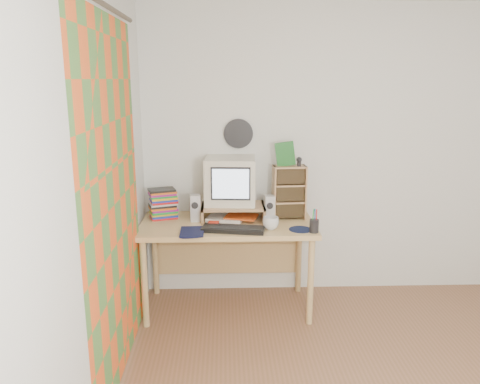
{
  "coord_description": "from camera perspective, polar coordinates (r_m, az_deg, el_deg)",
  "views": [
    {
      "loc": [
        -1.05,
        -2.24,
        1.89
      ],
      "look_at": [
        -0.93,
        1.33,
        1.02
      ],
      "focal_mm": 35.0,
      "sensor_mm": 36.0,
      "label": 1
    }
  ],
  "objects": [
    {
      "name": "cd_rack",
      "position": [
        3.88,
        5.99,
        -0.02
      ],
      "size": [
        0.28,
        0.16,
        0.44
      ],
      "primitive_type": "cube",
      "rotation": [
        0.0,
        0.0,
        0.08
      ],
      "color": "tan",
      "rests_on": "desk"
    },
    {
      "name": "back_wall",
      "position": [
        4.18,
        12.69,
        4.58
      ],
      "size": [
        3.5,
        0.0,
        3.5
      ],
      "primitive_type": "plane",
      "rotation": [
        1.57,
        0.0,
        0.0
      ],
      "color": "white",
      "rests_on": "floor"
    },
    {
      "name": "wall_disc",
      "position": [
        4.0,
        -0.2,
        7.13
      ],
      "size": [
        0.25,
        0.02,
        0.25
      ],
      "primitive_type": "cylinder",
      "rotation": [
        1.57,
        0.0,
        0.0
      ],
      "color": "black",
      "rests_on": "back_wall"
    },
    {
      "name": "papers",
      "position": [
        3.86,
        -1.02,
        -3.15
      ],
      "size": [
        0.34,
        0.28,
        0.04
      ],
      "primitive_type": null,
      "rotation": [
        0.0,
        0.0,
        -0.28
      ],
      "color": "silver",
      "rests_on": "desk"
    },
    {
      "name": "dvd_stack",
      "position": [
        3.93,
        -9.36,
        -1.04
      ],
      "size": [
        0.25,
        0.21,
        0.3
      ],
      "primitive_type": null,
      "rotation": [
        0.0,
        0.0,
        0.31
      ],
      "color": "brown",
      "rests_on": "desk"
    },
    {
      "name": "crt_monitor",
      "position": [
        3.86,
        -1.18,
        1.34
      ],
      "size": [
        0.43,
        0.43,
        0.38
      ],
      "primitive_type": "cube",
      "rotation": [
        0.0,
        0.0,
        -0.07
      ],
      "color": "beige",
      "rests_on": "monitor_riser"
    },
    {
      "name": "diary",
      "position": [
        3.55,
        -7.32,
        -4.72
      ],
      "size": [
        0.22,
        0.17,
        0.04
      ],
      "primitive_type": "imported",
      "rotation": [
        0.0,
        0.0,
        0.02
      ],
      "color": "#0E1234",
      "rests_on": "desk"
    },
    {
      "name": "keyboard",
      "position": [
        3.58,
        -0.82,
        -4.55
      ],
      "size": [
        0.5,
        0.24,
        0.03
      ],
      "primitive_type": "cube",
      "rotation": [
        0.0,
        0.0,
        -0.18
      ],
      "color": "black",
      "rests_on": "desk"
    },
    {
      "name": "speaker_left",
      "position": [
        3.83,
        -5.48,
        -1.94
      ],
      "size": [
        0.09,
        0.09,
        0.22
      ],
      "primitive_type": "cube",
      "rotation": [
        0.0,
        0.0,
        0.13
      ],
      "color": "silver",
      "rests_on": "desk"
    },
    {
      "name": "mug",
      "position": [
        3.62,
        3.76,
        -3.8
      ],
      "size": [
        0.16,
        0.16,
        0.1
      ],
      "primitive_type": "imported",
      "rotation": [
        0.0,
        0.0,
        0.28
      ],
      "color": "silver",
      "rests_on": "desk"
    },
    {
      "name": "speaker_right",
      "position": [
        3.83,
        3.6,
        -1.98
      ],
      "size": [
        0.09,
        0.09,
        0.21
      ],
      "primitive_type": "cube",
      "rotation": [
        0.0,
        0.0,
        0.11
      ],
      "color": "silver",
      "rests_on": "desk"
    },
    {
      "name": "desk",
      "position": [
        3.9,
        -1.54,
        -5.36
      ],
      "size": [
        1.4,
        0.7,
        0.75
      ],
      "color": "#D5B873",
      "rests_on": "floor"
    },
    {
      "name": "game_box",
      "position": [
        3.82,
        5.52,
        4.64
      ],
      "size": [
        0.15,
        0.03,
        0.19
      ],
      "primitive_type": "cube",
      "rotation": [
        0.0,
        0.0,
        -0.0
      ],
      "color": "#1A5D20",
      "rests_on": "cd_rack"
    },
    {
      "name": "monitor_riser",
      "position": [
        3.87,
        -0.83,
        -1.96
      ],
      "size": [
        0.52,
        0.3,
        0.12
      ],
      "color": "tan",
      "rests_on": "desk"
    },
    {
      "name": "left_wall",
      "position": [
        2.43,
        -18.61,
        -2.21
      ],
      "size": [
        0.0,
        3.5,
        3.5
      ],
      "primitive_type": "plane",
      "rotation": [
        1.57,
        0.0,
        1.57
      ],
      "color": "white",
      "rests_on": "floor"
    },
    {
      "name": "curtain",
      "position": [
        2.9,
        -15.06,
        -1.53
      ],
      "size": [
        0.0,
        2.2,
        2.2
      ],
      "primitive_type": "plane",
      "rotation": [
        1.57,
        0.0,
        1.57
      ],
      "color": "#EE5A21",
      "rests_on": "left_wall"
    },
    {
      "name": "red_box",
      "position": [
        3.69,
        -3.24,
        -3.93
      ],
      "size": [
        0.09,
        0.06,
        0.04
      ],
      "primitive_type": "cube",
      "rotation": [
        0.0,
        0.0,
        -0.11
      ],
      "color": "red",
      "rests_on": "desk"
    },
    {
      "name": "pen_cup",
      "position": [
        3.58,
        9.03,
        -3.81
      ],
      "size": [
        0.08,
        0.08,
        0.14
      ],
      "primitive_type": null,
      "rotation": [
        0.0,
        0.0,
        -0.22
      ],
      "color": "black",
      "rests_on": "desk"
    },
    {
      "name": "webcam",
      "position": [
        3.82,
        7.22,
        3.7
      ],
      "size": [
        0.05,
        0.05,
        0.08
      ],
      "primitive_type": null,
      "rotation": [
        0.0,
        0.0,
        -0.11
      ],
      "color": "black",
      "rests_on": "cd_rack"
    },
    {
      "name": "mousepad",
      "position": [
        3.65,
        7.39,
        -4.55
      ],
      "size": [
        0.18,
        0.18,
        0.0
      ],
      "primitive_type": "cylinder",
      "rotation": [
        0.0,
        0.0,
        -0.02
      ],
      "color": "black",
      "rests_on": "desk"
    }
  ]
}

